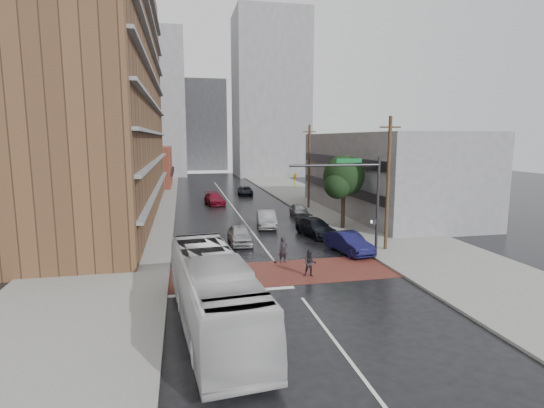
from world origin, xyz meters
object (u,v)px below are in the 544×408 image
pedestrian_a (283,250)px  car_parked_far (299,210)px  pedestrian_b (310,264)px  car_travel_a (240,235)px  suv_travel (245,191)px  car_travel_b (266,219)px  car_parked_mid (315,227)px  car_travel_c (215,199)px  transit_bus (214,292)px  car_parked_near (349,243)px

pedestrian_a → car_parked_far: size_ratio=0.44×
pedestrian_a → pedestrian_b: pedestrian_a is taller
car_travel_a → suv_travel: (4.80, 29.66, -0.11)m
car_travel_b → suv_travel: bearing=93.0°
car_travel_b → car_parked_far: bearing=54.0°
pedestrian_b → car_parked_far: size_ratio=0.41×
car_travel_b → suv_travel: 23.85m
suv_travel → car_parked_mid: car_parked_mid is taller
car_travel_c → car_parked_mid: bearing=-78.4°
transit_bus → car_travel_c: bearing=80.1°
pedestrian_a → pedestrian_b: 3.33m
pedestrian_b → car_parked_mid: bearing=86.6°
pedestrian_b → car_parked_near: pedestrian_b is taller
suv_travel → car_parked_mid: size_ratio=0.90×
car_travel_a → car_travel_c: 21.24m
car_parked_near → car_parked_far: (0.45, 15.28, -0.09)m
pedestrian_b → transit_bus: bearing=-120.4°
pedestrian_b → suv_travel: pedestrian_b is taller
car_travel_b → car_parked_mid: size_ratio=0.94×
pedestrian_a → suv_travel: size_ratio=0.38×
car_travel_c → pedestrian_b: bearing=-92.1°
car_parked_far → car_parked_near: bearing=-88.7°
suv_travel → car_parked_mid: bearing=-81.5°
transit_bus → pedestrian_b: size_ratio=7.20×
pedestrian_a → pedestrian_b: bearing=-81.6°
pedestrian_a → car_parked_mid: size_ratio=0.35×
pedestrian_a → car_travel_a: size_ratio=0.40×
pedestrian_b → car_parked_mid: (3.75, 10.63, -0.08)m
car_travel_b → suv_travel: (1.45, 23.81, -0.15)m
transit_bus → car_travel_a: 15.34m
car_parked_near → car_travel_b: bearing=101.7°
car_travel_a → car_parked_far: 13.51m
pedestrian_a → car_travel_b: size_ratio=0.37×
car_travel_c → car_parked_near: bearing=-81.6°
pedestrian_a → car_travel_a: bearing=103.3°
car_travel_a → car_travel_b: size_ratio=0.92×
car_travel_c → pedestrian_a: bearing=-93.2°
car_parked_far → pedestrian_b: bearing=-100.7°
transit_bus → suv_travel: size_ratio=2.56×
transit_bus → pedestrian_a: bearing=54.1°
car_travel_b → pedestrian_a: bearing=-89.1°
car_travel_b → car_parked_far: car_travel_b is taller
car_travel_b → car_travel_c: bearing=110.2°
suv_travel → car_travel_c: bearing=-117.4°
suv_travel → car_parked_far: 19.02m
pedestrian_b → car_travel_c: (-3.53, 30.24, -0.09)m
suv_travel → pedestrian_a: bearing=-89.9°
transit_bus → pedestrian_a: (5.36, 9.18, -0.76)m
pedestrian_b → car_parked_near: bearing=62.5°
transit_bus → car_travel_c: transit_bus is taller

